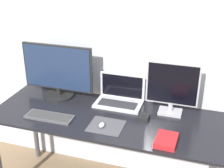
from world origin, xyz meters
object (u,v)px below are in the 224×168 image
monitor_left (58,72)px  keyboard (49,117)px  mouse (102,125)px  laptop (120,96)px  monitor_right (172,87)px  book (166,140)px  power_brick (144,118)px

monitor_left → keyboard: size_ratio=1.66×
keyboard → mouse: mouse is taller
monitor_left → laptop: (0.52, 0.04, -0.17)m
monitor_left → monitor_right: 0.94m
mouse → book: (0.46, -0.05, 0.00)m
keyboard → book: size_ratio=1.96×
monitor_right → mouse: 0.59m
monitor_right → power_brick: (-0.17, -0.16, -0.20)m
monitor_right → mouse: (-0.43, -0.35, -0.20)m
monitor_right → laptop: size_ratio=1.10×
monitor_right → laptop: bearing=174.1°
laptop → power_brick: size_ratio=4.37×
laptop → keyboard: bearing=-137.8°
monitor_left → monitor_right: (0.94, 0.00, -0.01)m
monitor_right → book: monitor_right is taller
mouse → monitor_right: bearing=39.5°
monitor_left → power_brick: size_ratio=7.06×
laptop → keyboard: (-0.43, -0.39, -0.05)m
monitor_left → mouse: monitor_left is taller
monitor_left → laptop: 0.55m
monitor_right → keyboard: (-0.85, -0.35, -0.21)m
book → power_brick: bearing=129.0°
book → power_brick: size_ratio=2.17×
power_brick → monitor_right: bearing=43.0°
monitor_right → mouse: monitor_right is taller
monitor_left → laptop: bearing=4.7°
monitor_left → keyboard: (0.09, -0.35, -0.21)m
keyboard → book: (0.88, -0.05, 0.01)m
book → keyboard: bearing=176.4°
laptop → mouse: laptop is taller
laptop → monitor_right: bearing=-5.9°
laptop → keyboard: size_ratio=1.03×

